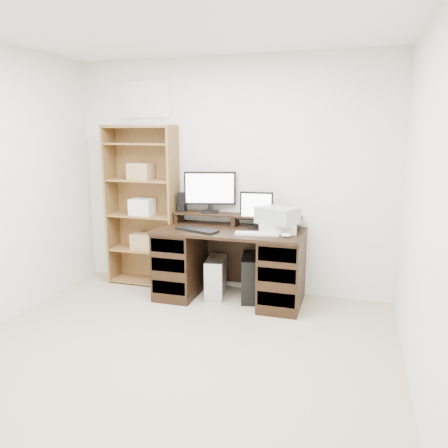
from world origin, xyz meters
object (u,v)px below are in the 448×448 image
at_px(monitor_small, 256,208).
at_px(printer, 277,228).
at_px(tower_black, 252,277).
at_px(bookshelf, 143,205).
at_px(desk, 230,263).
at_px(tower_silver, 216,277).
at_px(monitor_wide, 210,190).

xyz_separation_m(monitor_small, printer, (0.25, -0.15, -0.16)).
height_order(tower_black, bookshelf, bookshelf).
bearing_deg(bookshelf, desk, -11.09).
relative_size(desk, printer, 4.20).
bearing_deg(desk, monitor_small, 34.87).
bearing_deg(tower_black, monitor_small, 67.21).
xyz_separation_m(monitor_small, tower_silver, (-0.40, -0.13, -0.74)).
bearing_deg(tower_silver, monitor_wide, 113.52).
distance_m(monitor_wide, monitor_small, 0.56).
bearing_deg(monitor_small, bookshelf, 173.12).
distance_m(monitor_small, tower_silver, 0.86).
bearing_deg(printer, monitor_small, 135.18).
height_order(monitor_wide, tower_silver, monitor_wide).
xyz_separation_m(tower_silver, tower_black, (0.38, 0.04, 0.02)).
bearing_deg(monitor_wide, monitor_small, -23.84).
height_order(monitor_small, bookshelf, bookshelf).
bearing_deg(monitor_wide, desk, -54.73).
bearing_deg(desk, tower_silver, 166.60).
xyz_separation_m(printer, bookshelf, (-1.57, 0.20, 0.12)).
bearing_deg(monitor_wide, tower_silver, -72.52).
height_order(tower_silver, tower_black, tower_black).
relative_size(tower_black, bookshelf, 0.27).
bearing_deg(bookshelf, tower_black, -5.93).
xyz_separation_m(monitor_wide, tower_black, (0.52, -0.17, -0.88)).
relative_size(monitor_small, tower_black, 0.76).
bearing_deg(tower_silver, desk, -22.45).
bearing_deg(monitor_small, tower_black, -106.15).
height_order(monitor_small, printer, monitor_small).
height_order(desk, monitor_small, monitor_small).
height_order(monitor_small, tower_black, monitor_small).
relative_size(monitor_wide, bookshelf, 0.30).
bearing_deg(bookshelf, tower_silver, -10.67).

